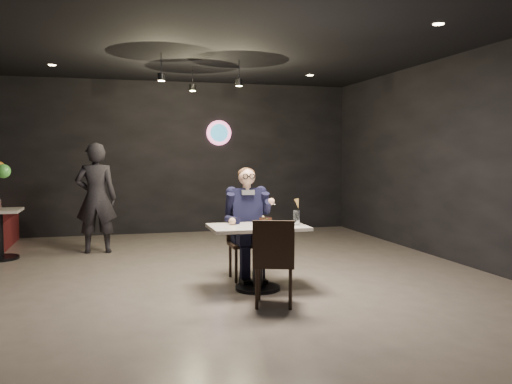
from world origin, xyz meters
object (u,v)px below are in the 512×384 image
object	(u,v)px
chair_far	(246,243)
passerby	(96,198)
seated_man	(246,222)
sundae_glass	(296,218)
main_table	(258,258)
chair_near	(274,261)

from	to	relation	value
chair_far	passerby	world-z (taller)	passerby
seated_man	passerby	world-z (taller)	passerby
chair_far	sundae_glass	bearing A→B (deg)	-53.79
seated_man	passerby	size ratio (longest dim) A/B	0.82
main_table	chair_near	size ratio (longest dim) A/B	1.20
seated_man	sundae_glass	size ratio (longest dim) A/B	8.47
seated_man	sundae_glass	world-z (taller)	seated_man
main_table	seated_man	bearing A→B (deg)	90.00
chair_near	chair_far	bearing A→B (deg)	108.91
main_table	chair_far	bearing A→B (deg)	90.00
chair_near	seated_man	xyz separation A→B (m)	(0.00, 1.21, 0.26)
main_table	chair_near	world-z (taller)	chair_near
seated_man	sundae_glass	distance (m)	0.77
chair_far	seated_man	world-z (taller)	seated_man
passerby	main_table	bearing A→B (deg)	126.79
chair_far	chair_near	bearing A→B (deg)	-90.00
chair_far	sundae_glass	xyz separation A→B (m)	(0.45, -0.61, 0.37)
sundae_glass	passerby	world-z (taller)	passerby
main_table	seated_man	size ratio (longest dim) A/B	0.76
sundae_glass	passerby	bearing A→B (deg)	127.58
seated_man	passerby	bearing A→B (deg)	127.92
chair_near	sundae_glass	xyz separation A→B (m)	(0.45, 0.60, 0.37)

